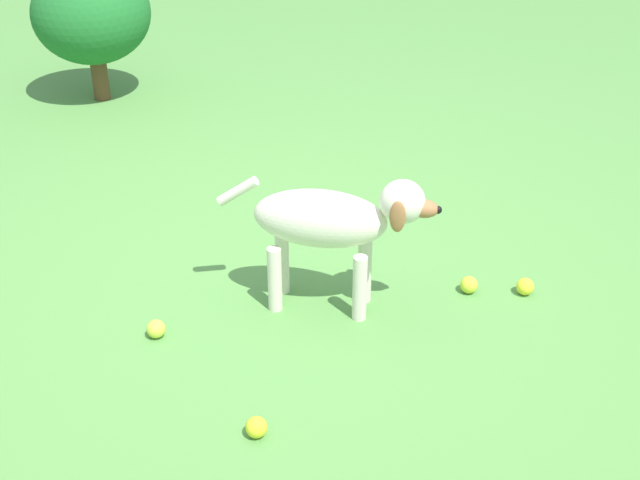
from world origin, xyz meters
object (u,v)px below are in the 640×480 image
object	(u,v)px
tennis_ball_0	(525,287)
tennis_ball_1	(256,427)
dog	(333,222)
tennis_ball_3	(469,285)
tennis_ball_2	(156,329)

from	to	relation	value
tennis_ball_0	tennis_ball_1	distance (m)	1.22
dog	tennis_ball_0	world-z (taller)	dog
tennis_ball_0	tennis_ball_1	size ratio (longest dim) A/B	1.00
tennis_ball_1	tennis_ball_3	distance (m)	1.07
tennis_ball_1	tennis_ball_3	bearing A→B (deg)	-161.58
tennis_ball_0	tennis_ball_2	size ratio (longest dim) A/B	1.00
tennis_ball_0	tennis_ball_1	world-z (taller)	same
tennis_ball_1	tennis_ball_0	bearing A→B (deg)	-169.00
tennis_ball_1	tennis_ball_2	size ratio (longest dim) A/B	1.00
dog	tennis_ball_2	world-z (taller)	dog
tennis_ball_2	tennis_ball_3	distance (m)	1.16
dog	tennis_ball_3	size ratio (longest dim) A/B	9.69
tennis_ball_0	tennis_ball_3	bearing A→B (deg)	-30.81
tennis_ball_2	tennis_ball_0	bearing A→B (deg)	163.79
dog	tennis_ball_0	size ratio (longest dim) A/B	9.69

